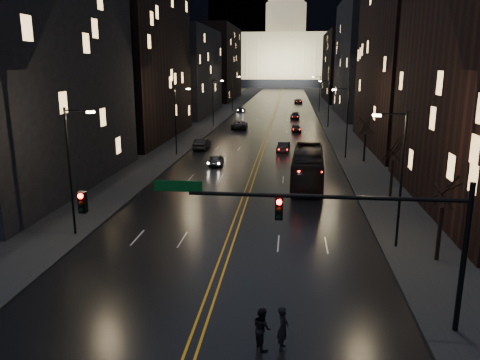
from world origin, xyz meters
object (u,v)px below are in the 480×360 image
(oncoming_car_a, at_px, (216,160))
(pedestrian_b, at_px, (262,328))
(oncoming_car_b, at_px, (202,144))
(receding_car_a, at_px, (283,147))
(traffic_signal, at_px, (334,221))
(bus, at_px, (308,167))
(pedestrian_a, at_px, (283,328))

(oncoming_car_a, bearing_deg, pedestrian_b, 96.80)
(oncoming_car_b, height_order, receding_car_a, oncoming_car_b)
(oncoming_car_a, bearing_deg, traffic_signal, 102.09)
(receding_car_a, bearing_deg, oncoming_car_a, -122.91)
(oncoming_car_a, bearing_deg, bus, 138.65)
(oncoming_car_a, relative_size, pedestrian_b, 2.26)
(bus, bearing_deg, pedestrian_b, -93.03)
(traffic_signal, height_order, oncoming_car_b, traffic_signal)
(traffic_signal, distance_m, pedestrian_a, 5.04)
(oncoming_car_b, xyz_separation_m, receding_car_a, (11.53, -0.99, -0.10))
(receding_car_a, bearing_deg, pedestrian_b, -83.45)
(pedestrian_a, bearing_deg, oncoming_car_a, 21.20)
(traffic_signal, distance_m, receding_car_a, 44.20)
(oncoming_car_a, relative_size, receding_car_a, 1.00)
(pedestrian_a, bearing_deg, bus, 4.01)
(bus, distance_m, pedestrian_b, 28.85)
(receding_car_a, distance_m, pedestrian_b, 45.89)
(receding_car_a, relative_size, pedestrian_a, 2.14)
(oncoming_car_b, relative_size, pedestrian_b, 2.59)
(pedestrian_a, bearing_deg, oncoming_car_b, 22.61)
(pedestrian_a, bearing_deg, pedestrian_b, 97.90)
(oncoming_car_a, height_order, pedestrian_a, pedestrian_a)
(oncoming_car_a, height_order, pedestrian_b, pedestrian_b)
(bus, distance_m, oncoming_car_a, 13.12)
(pedestrian_a, distance_m, pedestrian_b, 0.88)
(traffic_signal, relative_size, oncoming_car_a, 4.16)
(oncoming_car_a, xyz_separation_m, receding_car_a, (7.83, 9.47, -0.02))
(oncoming_car_b, bearing_deg, bus, 129.92)
(bus, bearing_deg, receding_car_a, 101.64)
(receding_car_a, bearing_deg, bus, -74.30)
(traffic_signal, xyz_separation_m, oncoming_car_b, (-14.41, 44.88, -4.32))
(traffic_signal, bearing_deg, pedestrian_a, -136.43)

